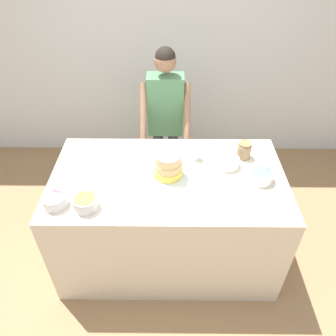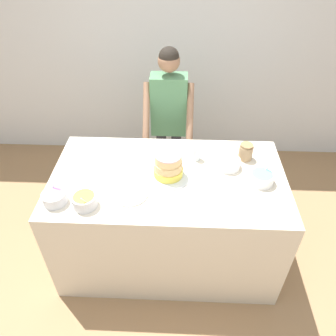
# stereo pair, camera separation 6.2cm
# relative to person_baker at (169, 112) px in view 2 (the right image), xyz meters

# --- Properties ---
(ground_plane) EXTENTS (14.00, 14.00, 0.00)m
(ground_plane) POSITION_rel_person_baker_xyz_m (0.03, -1.33, -0.98)
(ground_plane) COLOR #93704C
(wall_back) EXTENTS (10.00, 0.05, 2.60)m
(wall_back) POSITION_rel_person_baker_xyz_m (0.03, 0.80, 0.32)
(wall_back) COLOR silver
(wall_back) RESTS_ON ground_plane
(counter) EXTENTS (1.76, 0.97, 0.92)m
(counter) POSITION_rel_person_baker_xyz_m (0.03, -0.84, -0.52)
(counter) COLOR beige
(counter) RESTS_ON ground_plane
(person_baker) EXTENTS (0.45, 0.43, 1.59)m
(person_baker) POSITION_rel_person_baker_xyz_m (0.00, 0.00, 0.00)
(person_baker) COLOR #2D2D38
(person_baker) RESTS_ON ground_plane
(cake) EXTENTS (0.35, 0.35, 0.20)m
(cake) POSITION_rel_person_baker_xyz_m (0.03, -0.83, 0.03)
(cake) COLOR silver
(cake) RESTS_ON counter
(frosting_bowl_blue) EXTENTS (0.18, 0.18, 0.16)m
(frosting_bowl_blue) POSITION_rel_person_baker_xyz_m (0.71, -0.88, -0.02)
(frosting_bowl_blue) COLOR white
(frosting_bowl_blue) RESTS_ON counter
(frosting_bowl_orange) EXTENTS (0.17, 0.17, 0.14)m
(frosting_bowl_orange) POSITION_rel_person_baker_xyz_m (-0.52, -1.17, -0.01)
(frosting_bowl_orange) COLOR silver
(frosting_bowl_orange) RESTS_ON counter
(frosting_bowl_purple) EXTENTS (0.16, 0.16, 0.17)m
(frosting_bowl_purple) POSITION_rel_person_baker_xyz_m (-0.73, -1.15, -0.01)
(frosting_bowl_purple) COLOR silver
(frosting_bowl_purple) RESTS_ON counter
(frosting_bowl_white) EXTENTS (0.18, 0.18, 0.16)m
(frosting_bowl_white) POSITION_rel_person_baker_xyz_m (0.49, -0.71, -0.02)
(frosting_bowl_white) COLOR white
(frosting_bowl_white) RESTS_ON counter
(drinking_glass) EXTENTS (0.06, 0.06, 0.12)m
(drinking_glass) POSITION_rel_person_baker_xyz_m (0.24, -0.62, 0.00)
(drinking_glass) COLOR silver
(drinking_glass) RESTS_ON counter
(ceramic_plate) EXTENTS (0.25, 0.25, 0.01)m
(ceramic_plate) POSITION_rel_person_baker_xyz_m (-0.23, -1.05, -0.05)
(ceramic_plate) COLOR white
(ceramic_plate) RESTS_ON counter
(stoneware_jar) EXTENTS (0.11, 0.11, 0.13)m
(stoneware_jar) POSITION_rel_person_baker_xyz_m (0.63, -0.60, 0.01)
(stoneware_jar) COLOR #9E7F5B
(stoneware_jar) RESTS_ON counter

